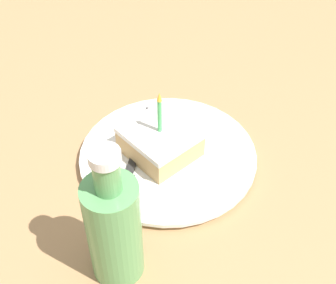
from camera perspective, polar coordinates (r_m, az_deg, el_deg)
ground_plane at (r=0.75m, az=-1.29°, el=-3.41°), size 2.40×2.40×0.04m
plate at (r=0.73m, az=0.00°, el=-1.68°), size 0.27×0.27×0.02m
cake_slice at (r=0.71m, az=-0.99°, el=0.12°), size 0.10×0.10×0.12m
fork at (r=0.72m, az=-4.25°, el=-1.70°), size 0.17×0.14×0.00m
bottle at (r=0.55m, az=-6.62°, el=-10.30°), size 0.07×0.07×0.21m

